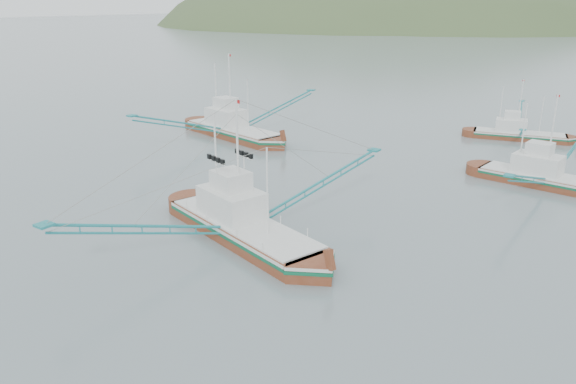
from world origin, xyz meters
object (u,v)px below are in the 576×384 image
Objects in this scene: main_boat at (242,211)px; bg_boat_far at (519,128)px; bg_boat_right at (548,173)px; bg_boat_left at (233,121)px.

main_boat reaches higher than bg_boat_far.
bg_boat_left is (-39.89, -1.64, 0.73)m from bg_boat_right.
bg_boat_left is (-23.10, 25.92, -0.13)m from main_boat.
bg_boat_right is 1.17× the size of bg_boat_far.
main_boat is 0.97× the size of bg_boat_left.
bg_boat_far is (-7.55, 19.28, 0.17)m from bg_boat_right.
bg_boat_right is at bearing 14.83° from bg_boat_left.
bg_boat_left is (-32.34, -20.92, 0.56)m from bg_boat_far.
bg_boat_right reaches higher than bg_boat_far.
bg_boat_far is 0.72× the size of bg_boat_left.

